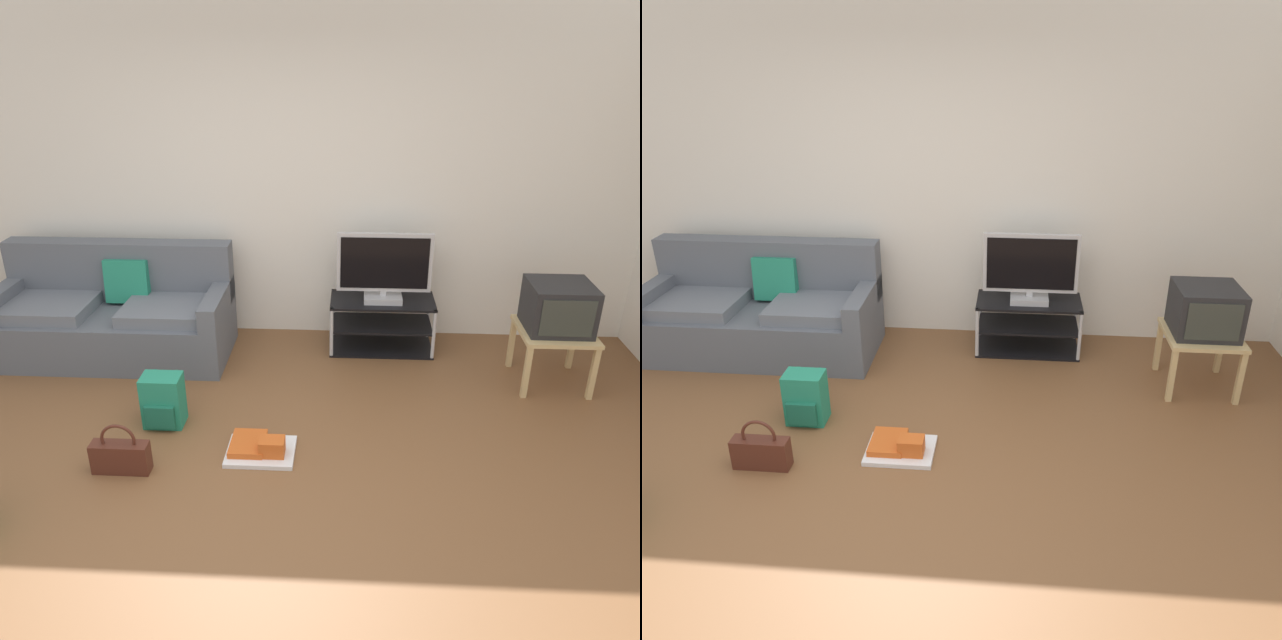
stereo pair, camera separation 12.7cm
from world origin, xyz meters
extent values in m
cube|color=brown|center=(0.00, 0.00, -0.01)|extent=(9.00, 9.80, 0.02)
cube|color=silver|center=(0.00, 2.45, 1.35)|extent=(9.00, 0.10, 2.70)
cube|color=#565B66|center=(-1.34, 1.84, 0.20)|extent=(1.90, 0.81, 0.39)
cube|color=#565B66|center=(-1.34, 2.15, 0.64)|extent=(1.90, 0.20, 0.50)
cube|color=#565B66|center=(-2.22, 1.84, 0.49)|extent=(0.14, 0.81, 0.20)
cube|color=#565B66|center=(-0.46, 1.84, 0.49)|extent=(0.14, 0.81, 0.20)
cube|color=slate|center=(-1.86, 1.78, 0.44)|extent=(0.76, 0.57, 0.10)
cube|color=slate|center=(-0.82, 1.78, 0.44)|extent=(0.76, 0.57, 0.10)
cube|color=#238466|center=(-1.24, 2.03, 0.59)|extent=(0.36, 0.16, 0.37)
cube|color=black|center=(0.88, 2.09, 0.44)|extent=(0.86, 0.43, 0.02)
cube|color=black|center=(0.88, 2.09, 0.22)|extent=(0.83, 0.42, 0.02)
cube|color=black|center=(0.88, 2.09, 0.01)|extent=(0.86, 0.43, 0.02)
cylinder|color=#B7B7BC|center=(0.46, 1.88, 0.22)|extent=(0.03, 0.03, 0.44)
cylinder|color=#B7B7BC|center=(1.29, 1.88, 0.22)|extent=(0.03, 0.03, 0.44)
cylinder|color=#B7B7BC|center=(0.46, 2.29, 0.22)|extent=(0.03, 0.03, 0.44)
cylinder|color=#B7B7BC|center=(1.29, 2.29, 0.22)|extent=(0.03, 0.03, 0.44)
cube|color=#B2B2B7|center=(0.88, 2.07, 0.47)|extent=(0.31, 0.22, 0.05)
cube|color=#B2B2B7|center=(0.88, 2.07, 0.51)|extent=(0.05, 0.04, 0.04)
cube|color=#B2B2B7|center=(0.88, 2.07, 0.78)|extent=(0.77, 0.04, 0.49)
cube|color=black|center=(0.88, 2.04, 0.78)|extent=(0.71, 0.01, 0.43)
cube|color=tan|center=(2.14, 1.57, 0.43)|extent=(0.53, 0.53, 0.03)
cube|color=tan|center=(1.90, 1.33, 0.21)|extent=(0.04, 0.04, 0.42)
cube|color=tan|center=(2.38, 1.33, 0.21)|extent=(0.04, 0.04, 0.42)
cube|color=tan|center=(1.90, 1.81, 0.21)|extent=(0.04, 0.04, 0.42)
cube|color=tan|center=(2.38, 1.81, 0.21)|extent=(0.04, 0.04, 0.42)
cube|color=#232326|center=(2.14, 1.59, 0.62)|extent=(0.45, 0.43, 0.35)
cube|color=#333833|center=(2.14, 1.37, 0.62)|extent=(0.37, 0.01, 0.28)
cube|color=#238466|center=(-0.64, 0.85, 0.18)|extent=(0.27, 0.18, 0.37)
cube|color=#1A634C|center=(-0.64, 0.75, 0.12)|extent=(0.20, 0.04, 0.16)
cylinder|color=#1A634C|center=(-0.72, 0.96, 0.20)|extent=(0.04, 0.04, 0.29)
cylinder|color=#1A634C|center=(-0.57, 0.96, 0.20)|extent=(0.04, 0.04, 0.29)
cube|color=#4C2319|center=(-0.76, 0.33, 0.10)|extent=(0.35, 0.11, 0.20)
torus|color=#4C2319|center=(-0.76, 0.33, 0.23)|extent=(0.22, 0.02, 0.22)
cube|color=silver|center=(0.06, 0.55, 0.01)|extent=(0.43, 0.33, 0.03)
cube|color=#CC561E|center=(0.14, 0.51, 0.08)|extent=(0.16, 0.12, 0.11)
cube|color=#CC561E|center=(-0.03, 0.58, 0.05)|extent=(0.22, 0.28, 0.04)
camera|label=1|loc=(0.61, -2.62, 2.39)|focal=34.24mm
camera|label=2|loc=(0.74, -2.61, 2.39)|focal=34.24mm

